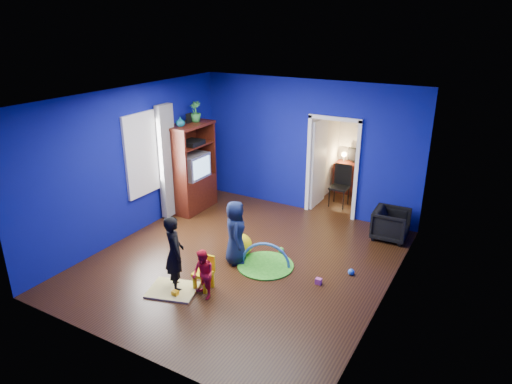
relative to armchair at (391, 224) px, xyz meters
The scene contains 32 objects.
floor 3.03m from the armchair, 133.15° to the right, with size 5.00×5.50×0.01m, color black.
ceiling 3.98m from the armchair, 133.15° to the right, with size 5.00×5.50×0.01m, color white.
wall_back 2.42m from the armchair, 165.07° to the left, with size 5.00×0.02×2.90m, color navy.
wall_front 5.48m from the armchair, 112.62° to the right, with size 5.00×0.02×2.90m, color navy.
wall_left 5.19m from the armchair, 154.26° to the right, with size 0.02×5.50×2.90m, color navy.
wall_right 2.52m from the armchair, 78.75° to the right, with size 0.02×5.50×2.90m, color navy.
alcove 2.25m from the armchair, 135.74° to the left, with size 1.00×1.75×2.50m, color silver, non-canonical shape.
armchair is the anchor object (origin of this frame).
child_black 4.30m from the armchair, 126.19° to the right, with size 0.46×0.30×1.25m, color black.
child_navy 3.14m from the armchair, 133.29° to the right, with size 0.56×0.37×1.16m, color black.
toddler_red 3.99m from the armchair, 120.05° to the right, with size 0.39×0.30×0.80m, color red.
vase 4.72m from the armchair, 166.96° to the right, with size 0.19×0.19×0.20m, color #0D5E6D.
potted_plant 4.69m from the armchair, behind, with size 0.25×0.25×0.44m, color #308436.
tv_armoire 4.38m from the armchair, behind, with size 0.58×1.14×1.96m, color #3F190A.
crt_tv 4.35m from the armchair, behind, with size 0.46×0.70×0.54m, color silver.
yellow_blanket 4.38m from the armchair, 125.41° to the right, with size 0.75×0.60×0.03m, color #F2E07A.
hopper_ball 2.99m from the armchair, 137.27° to the right, with size 0.42×0.42×0.42m, color yellow.
kid_chair 3.90m from the armchair, 123.43° to the right, with size 0.28×0.28×0.50m, color yellow.
play_mat 2.71m from the armchair, 126.88° to the right, with size 0.99×0.99×0.03m, color green.
toy_arch 2.71m from the armchair, 126.88° to the right, with size 0.88×0.88×0.05m, color #3F8CD8.
window_left 5.07m from the armchair, 157.86° to the right, with size 0.03×0.95×1.55m, color white.
curtain 4.72m from the armchair, 163.65° to the right, with size 0.14×0.42×2.40m, color slate.
doorway 1.73m from the armchair, 159.39° to the left, with size 1.16×0.10×2.10m, color white.
study_desk 2.53m from the armchair, 125.37° to the left, with size 0.88×0.44×0.75m, color #3D140A.
desk_monitor 2.70m from the armchair, 123.86° to the left, with size 0.40×0.05×0.32m, color black.
desk_lamp 2.81m from the armchair, 129.42° to the left, with size 0.14×0.14×0.14m, color #FFD88C.
folding_chair 1.84m from the armchair, 143.05° to the left, with size 0.40×0.40×0.92m, color black.
book_shelf 3.13m from the armchair, 123.98° to the left, with size 0.88×0.24×0.04m, color white.
toy_0 1.72m from the armchair, 97.31° to the right, with size 0.11×0.11×0.11m, color blue.
toy_1 4.39m from the armchair, 123.15° to the right, with size 0.10×0.08×0.10m, color #FFB30D.
toy_2 2.26m from the armchair, 135.27° to the right, with size 0.11×0.11×0.11m, color green.
toy_3 2.32m from the armchair, 104.75° to the right, with size 0.10×0.08×0.10m, color #BC4691.
Camera 1 is at (3.76, -6.12, 4.08)m, focal length 32.00 mm.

